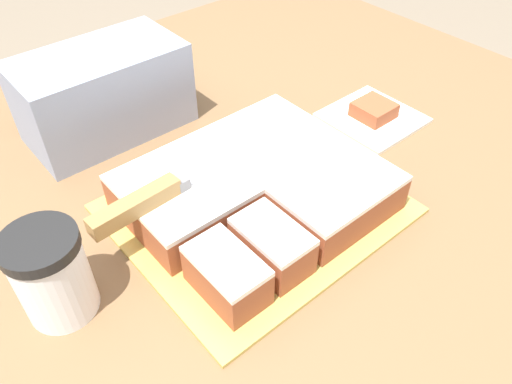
% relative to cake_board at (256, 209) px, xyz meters
% --- Properties ---
extents(countertop, '(1.40, 1.10, 0.94)m').
position_rel_cake_board_xyz_m(countertop, '(-0.02, 0.07, -0.47)').
color(countertop, brown).
rests_on(countertop, ground_plane).
extents(cake_board, '(0.36, 0.31, 0.01)m').
position_rel_cake_board_xyz_m(cake_board, '(0.00, 0.00, 0.00)').
color(cake_board, gold).
rests_on(cake_board, countertop).
extents(cake, '(0.31, 0.26, 0.06)m').
position_rel_cake_board_xyz_m(cake, '(0.00, 0.00, 0.03)').
color(cake, '#994C2D').
rests_on(cake, cake_board).
extents(knife, '(0.32, 0.04, 0.02)m').
position_rel_cake_board_xyz_m(knife, '(-0.12, 0.04, 0.07)').
color(knife, silver).
rests_on(knife, cake).
extents(coffee_cup, '(0.08, 0.08, 0.11)m').
position_rel_cake_board_xyz_m(coffee_cup, '(-0.27, 0.02, 0.05)').
color(coffee_cup, white).
rests_on(coffee_cup, countertop).
extents(paper_napkin, '(0.14, 0.14, 0.01)m').
position_rel_cake_board_xyz_m(paper_napkin, '(0.29, 0.04, 0.00)').
color(paper_napkin, white).
rests_on(paper_napkin, countertop).
extents(brownie, '(0.06, 0.06, 0.02)m').
position_rel_cake_board_xyz_m(brownie, '(0.29, 0.04, 0.02)').
color(brownie, '#994C2D').
rests_on(brownie, paper_napkin).
extents(storage_box, '(0.25, 0.14, 0.14)m').
position_rel_cake_board_xyz_m(storage_box, '(-0.06, 0.30, 0.06)').
color(storage_box, '#8C99B2').
rests_on(storage_box, countertop).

